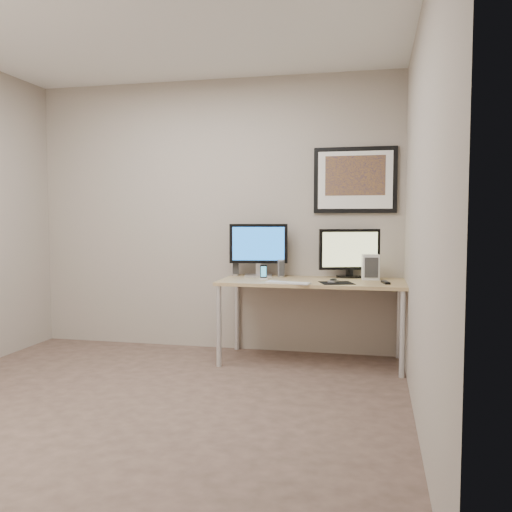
# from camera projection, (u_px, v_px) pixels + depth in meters

# --- Properties ---
(floor) EXTENTS (3.60, 3.60, 0.00)m
(floor) POSITION_uv_depth(u_px,v_px,m) (142.00, 405.00, 3.70)
(floor) COLOR #48372D
(floor) RESTS_ON ground
(room) EXTENTS (3.60, 3.60, 3.60)m
(room) POSITION_uv_depth(u_px,v_px,m) (165.00, 168.00, 4.02)
(room) COLOR white
(room) RESTS_ON ground
(desk) EXTENTS (1.60, 0.70, 0.73)m
(desk) POSITION_uv_depth(u_px,v_px,m) (312.00, 288.00, 4.75)
(desk) COLOR #987749
(desk) RESTS_ON floor
(framed_art) EXTENTS (0.75, 0.04, 0.60)m
(framed_art) POSITION_uv_depth(u_px,v_px,m) (355.00, 180.00, 4.93)
(framed_art) COLOR black
(framed_art) RESTS_ON room
(monitor_large) EXTENTS (0.54, 0.21, 0.49)m
(monitor_large) POSITION_uv_depth(u_px,v_px,m) (258.00, 247.00, 5.02)
(monitor_large) COLOR #B9B9BE
(monitor_large) RESTS_ON desk
(monitor_tv) EXTENTS (0.55, 0.21, 0.44)m
(monitor_tv) POSITION_uv_depth(u_px,v_px,m) (350.00, 252.00, 4.93)
(monitor_tv) COLOR black
(monitor_tv) RESTS_ON desk
(speaker_left) EXTENTS (0.09, 0.09, 0.18)m
(speaker_left) POSITION_uv_depth(u_px,v_px,m) (235.00, 266.00, 5.13)
(speaker_left) COLOR #B9B9BE
(speaker_left) RESTS_ON desk
(speaker_right) EXTENTS (0.08, 0.08, 0.16)m
(speaker_right) POSITION_uv_depth(u_px,v_px,m) (281.00, 268.00, 5.00)
(speaker_right) COLOR #B9B9BE
(speaker_right) RESTS_ON desk
(phone_dock) EXTENTS (0.08, 0.08, 0.13)m
(phone_dock) POSITION_uv_depth(u_px,v_px,m) (263.00, 272.00, 4.78)
(phone_dock) COLOR black
(phone_dock) RESTS_ON desk
(keyboard) EXTENTS (0.40, 0.19, 0.01)m
(keyboard) POSITION_uv_depth(u_px,v_px,m) (288.00, 283.00, 4.51)
(keyboard) COLOR silver
(keyboard) RESTS_ON desk
(mousepad) EXTENTS (0.32, 0.31, 0.00)m
(mousepad) POSITION_uv_depth(u_px,v_px,m) (337.00, 283.00, 4.53)
(mousepad) COLOR black
(mousepad) RESTS_ON desk
(mouse) EXTENTS (0.08, 0.11, 0.03)m
(mouse) POSITION_uv_depth(u_px,v_px,m) (333.00, 280.00, 4.57)
(mouse) COLOR black
(mouse) RESTS_ON mousepad
(remote) EXTENTS (0.08, 0.17, 0.02)m
(remote) POSITION_uv_depth(u_px,v_px,m) (386.00, 282.00, 4.51)
(remote) COLOR black
(remote) RESTS_ON desk
(fan_unit) EXTENTS (0.16, 0.13, 0.22)m
(fan_unit) POSITION_uv_depth(u_px,v_px,m) (371.00, 267.00, 4.78)
(fan_unit) COLOR silver
(fan_unit) RESTS_ON desk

